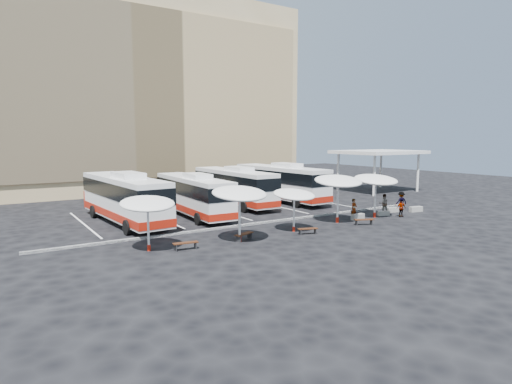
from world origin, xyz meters
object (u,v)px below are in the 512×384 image
bus_2 (234,185)px  sunshade_0 (148,204)px  bus_0 (124,197)px  passenger_2 (401,208)px  sunshade_3 (338,181)px  bus_3 (280,182)px  conc_bench_3 (416,209)px  wood_bench_0 (186,244)px  sunshade_4 (376,180)px  wood_bench_2 (308,230)px  conc_bench_1 (384,213)px  conc_bench_0 (358,217)px  passenger_3 (401,201)px  sunshade_2 (294,195)px  sunshade_1 (239,194)px  wood_bench_3 (364,221)px  passenger_1 (384,204)px  wood_bench_1 (244,235)px  passenger_0 (354,209)px  bus_1 (193,194)px  conc_bench_2 (393,210)px

bus_2 → sunshade_0: 18.05m
bus_0 → passenger_2: (20.79, -10.23, -1.35)m
sunshade_3 → bus_3: bearing=76.0°
conc_bench_3 → bus_2: bearing=134.9°
sunshade_3 → wood_bench_0: size_ratio=3.10×
sunshade_4 → conc_bench_3: 6.17m
wood_bench_2 → conc_bench_1: wood_bench_2 is taller
conc_bench_0 → passenger_3: bearing=7.3°
sunshade_2 → passenger_3: size_ratio=1.75×
sunshade_1 → sunshade_4: bearing=5.0°
bus_2 → wood_bench_3: size_ratio=8.05×
conc_bench_0 → passenger_3: size_ratio=0.70×
bus_0 → sunshade_0: size_ratio=3.80×
sunshade_0 → sunshade_1: (5.76, -1.01, 0.31)m
sunshade_1 → wood_bench_2: size_ratio=2.68×
passenger_1 → wood_bench_3: bearing=58.4°
wood_bench_0 → wood_bench_1: bearing=2.2°
passenger_0 → conc_bench_3: bearing=-11.8°
conc_bench_1 → wood_bench_1: bearing=-175.4°
sunshade_4 → passenger_2: sunshade_4 is taller
bus_1 → bus_0: bearing=-178.7°
wood_bench_0 → passenger_2: bearing=0.4°
sunshade_3 → passenger_1: size_ratio=2.76×
bus_0 → bus_1: bearing=-4.4°
conc_bench_0 → passenger_2: bearing=-15.7°
bus_0 → conc_bench_3: (24.11, -9.23, -1.88)m
wood_bench_3 → passenger_1: bearing=26.5°
sunshade_4 → conc_bench_3: (5.40, -0.10, -2.99)m
conc_bench_1 → conc_bench_3: conc_bench_3 is taller
bus_3 → wood_bench_1: 18.12m
bus_1 → wood_bench_0: 11.64m
wood_bench_3 → conc_bench_0: size_ratio=1.22×
passenger_1 → wood_bench_1: bearing=39.0°
bus_0 → conc_bench_1: 22.03m
sunshade_4 → passenger_3: 5.15m
sunshade_2 → passenger_2: sunshade_2 is taller
sunshade_0 → conc_bench_0: sunshade_0 is taller
bus_0 → sunshade_1: (4.55, -10.37, 1.07)m
bus_1 → passenger_3: (17.28, -8.21, -1.03)m
conc_bench_0 → passenger_1: bearing=11.9°
wood_bench_2 → wood_bench_3: (5.78, 0.14, 0.02)m
conc_bench_1 → sunshade_1: bearing=-174.8°
sunshade_4 → wood_bench_0: 18.24m
bus_2 → conc_bench_3: bus_2 is taller
wood_bench_0 → passenger_3: (22.48, 2.09, 0.55)m
sunshade_3 → conc_bench_2: sunshade_3 is taller
bus_2 → sunshade_0: (-13.03, -12.46, 0.84)m
wood_bench_0 → passenger_0: bearing=6.2°
conc_bench_0 → passenger_0: passenger_0 is taller
conc_bench_0 → conc_bench_3: (7.37, -0.14, 0.00)m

